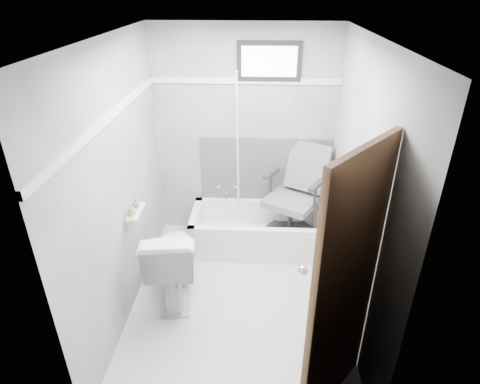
# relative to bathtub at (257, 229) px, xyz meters

# --- Properties ---
(floor) EXTENTS (2.60, 2.60, 0.00)m
(floor) POSITION_rel_bathtub_xyz_m (-0.17, -0.93, -0.21)
(floor) COLOR silver
(floor) RESTS_ON ground
(ceiling) EXTENTS (2.60, 2.60, 0.00)m
(ceiling) POSITION_rel_bathtub_xyz_m (-0.17, -0.93, 2.19)
(ceiling) COLOR silver
(ceiling) RESTS_ON floor
(wall_back) EXTENTS (2.00, 0.02, 2.40)m
(wall_back) POSITION_rel_bathtub_xyz_m (-0.17, 0.37, 0.99)
(wall_back) COLOR slate
(wall_back) RESTS_ON floor
(wall_front) EXTENTS (2.00, 0.02, 2.40)m
(wall_front) POSITION_rel_bathtub_xyz_m (-0.17, -2.23, 0.99)
(wall_front) COLOR slate
(wall_front) RESTS_ON floor
(wall_left) EXTENTS (0.02, 2.60, 2.40)m
(wall_left) POSITION_rel_bathtub_xyz_m (-1.17, -0.93, 0.99)
(wall_left) COLOR slate
(wall_left) RESTS_ON floor
(wall_right) EXTENTS (0.02, 2.60, 2.40)m
(wall_right) POSITION_rel_bathtub_xyz_m (0.83, -0.93, 0.99)
(wall_right) COLOR slate
(wall_right) RESTS_ON floor
(bathtub) EXTENTS (1.50, 0.70, 0.42)m
(bathtub) POSITION_rel_bathtub_xyz_m (0.00, 0.00, 0.00)
(bathtub) COLOR white
(bathtub) RESTS_ON floor
(office_chair) EXTENTS (0.84, 0.84, 1.07)m
(office_chair) POSITION_rel_bathtub_xyz_m (0.37, 0.04, 0.44)
(office_chair) COLOR #5A5A5F
(office_chair) RESTS_ON bathtub
(toilet) EXTENTS (0.56, 0.88, 0.82)m
(toilet) POSITION_rel_bathtub_xyz_m (-0.79, -0.88, 0.20)
(toilet) COLOR white
(toilet) RESTS_ON floor
(door) EXTENTS (0.78, 0.78, 2.00)m
(door) POSITION_rel_bathtub_xyz_m (0.81, -2.21, 0.79)
(door) COLOR brown
(door) RESTS_ON floor
(window) EXTENTS (0.66, 0.04, 0.40)m
(window) POSITION_rel_bathtub_xyz_m (0.08, 0.36, 1.81)
(window) COLOR black
(window) RESTS_ON wall_back
(backerboard) EXTENTS (1.50, 0.02, 0.78)m
(backerboard) POSITION_rel_bathtub_xyz_m (0.08, 0.36, 0.59)
(backerboard) COLOR #4C4C4F
(backerboard) RESTS_ON wall_back
(trim_back) EXTENTS (2.00, 0.02, 0.06)m
(trim_back) POSITION_rel_bathtub_xyz_m (-0.17, 0.36, 1.61)
(trim_back) COLOR white
(trim_back) RESTS_ON wall_back
(trim_left) EXTENTS (0.02, 2.60, 0.06)m
(trim_left) POSITION_rel_bathtub_xyz_m (-1.16, -0.93, 1.61)
(trim_left) COLOR white
(trim_left) RESTS_ON wall_left
(pole) EXTENTS (0.02, 0.44, 1.91)m
(pole) POSITION_rel_bathtub_xyz_m (-0.23, 0.13, 0.84)
(pole) COLOR white
(pole) RESTS_ON bathtub
(shelf) EXTENTS (0.10, 0.32, 0.02)m
(shelf) POSITION_rel_bathtub_xyz_m (-1.10, -0.82, 0.69)
(shelf) COLOR silver
(shelf) RESTS_ON wall_left
(soap_bottle_a) EXTENTS (0.06, 0.06, 0.11)m
(soap_bottle_a) POSITION_rel_bathtub_xyz_m (-1.11, -0.90, 0.76)
(soap_bottle_a) COLOR #A68D53
(soap_bottle_a) RESTS_ON shelf
(soap_bottle_b) EXTENTS (0.07, 0.07, 0.09)m
(soap_bottle_b) POSITION_rel_bathtub_xyz_m (-1.11, -0.76, 0.75)
(soap_bottle_b) COLOR slate
(soap_bottle_b) RESTS_ON shelf
(faucet) EXTENTS (0.26, 0.10, 0.16)m
(faucet) POSITION_rel_bathtub_xyz_m (-0.37, 0.34, 0.34)
(faucet) COLOR silver
(faucet) RESTS_ON wall_back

